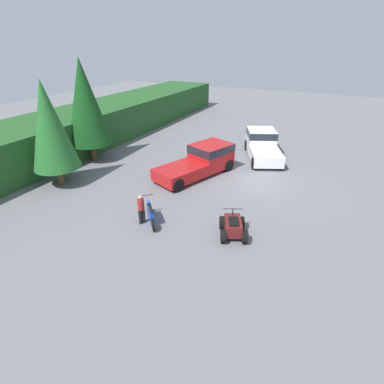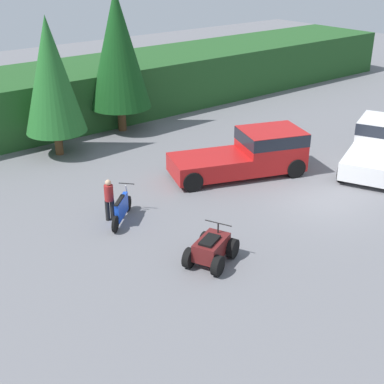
{
  "view_description": "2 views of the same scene",
  "coord_description": "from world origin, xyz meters",
  "px_view_note": "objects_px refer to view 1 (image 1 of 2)",
  "views": [
    {
      "loc": [
        -18.07,
        -4.26,
        8.55
      ],
      "look_at": [
        -4.86,
        2.3,
        0.95
      ],
      "focal_mm": 28.0,
      "sensor_mm": 36.0,
      "label": 1
    },
    {
      "loc": [
        -16.1,
        -11.84,
        9.4
      ],
      "look_at": [
        -4.86,
        2.3,
        0.95
      ],
      "focal_mm": 50.0,
      "sensor_mm": 36.0,
      "label": 2
    }
  ],
  "objects_px": {
    "pickup_truck_red": "(202,160)",
    "rider_person": "(141,208)",
    "dirt_bike": "(150,214)",
    "pickup_truck_second": "(262,144)",
    "quad_atv": "(233,227)"
  },
  "relations": [
    {
      "from": "dirt_bike",
      "to": "pickup_truck_red",
      "type": "bearing_deg",
      "value": -39.91
    },
    {
      "from": "pickup_truck_red",
      "to": "rider_person",
      "type": "height_order",
      "value": "pickup_truck_red"
    },
    {
      "from": "quad_atv",
      "to": "rider_person",
      "type": "distance_m",
      "value": 4.69
    },
    {
      "from": "quad_atv",
      "to": "dirt_bike",
      "type": "bearing_deg",
      "value": 75.98
    },
    {
      "from": "quad_atv",
      "to": "pickup_truck_red",
      "type": "bearing_deg",
      "value": 11.83
    },
    {
      "from": "pickup_truck_second",
      "to": "quad_atv",
      "type": "relative_size",
      "value": 2.65
    },
    {
      "from": "pickup_truck_red",
      "to": "dirt_bike",
      "type": "xyz_separation_m",
      "value": [
        -6.91,
        -0.27,
        -0.54
      ]
    },
    {
      "from": "pickup_truck_red",
      "to": "rider_person",
      "type": "bearing_deg",
      "value": -159.94
    },
    {
      "from": "quad_atv",
      "to": "pickup_truck_second",
      "type": "bearing_deg",
      "value": -16.25
    },
    {
      "from": "pickup_truck_red",
      "to": "dirt_bike",
      "type": "distance_m",
      "value": 6.94
    },
    {
      "from": "pickup_truck_red",
      "to": "quad_atv",
      "type": "relative_size",
      "value": 2.9
    },
    {
      "from": "pickup_truck_red",
      "to": "rider_person",
      "type": "relative_size",
      "value": 3.84
    },
    {
      "from": "pickup_truck_second",
      "to": "dirt_bike",
      "type": "xyz_separation_m",
      "value": [
        -12.27,
        2.6,
        -0.54
      ]
    },
    {
      "from": "quad_atv",
      "to": "rider_person",
      "type": "bearing_deg",
      "value": 78.93
    },
    {
      "from": "dirt_bike",
      "to": "rider_person",
      "type": "bearing_deg",
      "value": 90.43
    }
  ]
}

